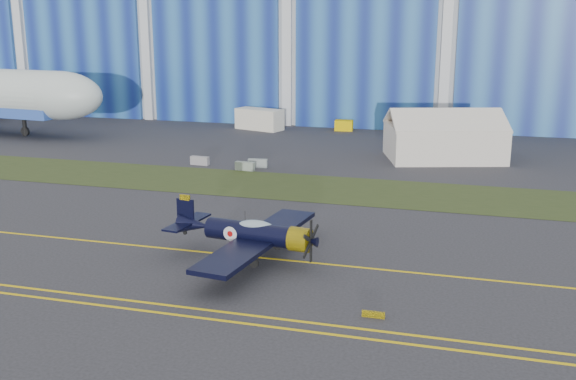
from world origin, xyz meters
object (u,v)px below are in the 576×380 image
(shipping_container, at_px, (259,119))
(tug, at_px, (344,125))
(tent, at_px, (444,133))
(warbird, at_px, (250,233))

(shipping_container, height_order, tug, shipping_container)
(tent, bearing_deg, warbird, -122.30)
(shipping_container, relative_size, tug, 2.72)
(warbird, distance_m, shipping_container, 52.70)
(tent, distance_m, tug, 21.67)
(tent, distance_m, shipping_container, 29.41)
(warbird, height_order, shipping_container, warbird)
(warbird, distance_m, tent, 37.84)
(warbird, relative_size, tug, 6.01)
(tent, height_order, shipping_container, tent)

